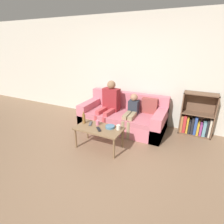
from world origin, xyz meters
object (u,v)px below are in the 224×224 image
object	(u,v)px
cup_far	(118,127)
tv_remote_0	(90,124)
couch	(123,117)
snack_bowl	(110,127)
coffee_table	(99,130)
person_adult	(110,101)
tv_remote_1	(99,129)
cup_near	(98,123)
bottle	(84,118)
person_child	(131,112)
bookshelf	(196,120)

from	to	relation	value
cup_far	tv_remote_0	world-z (taller)	cup_far
couch	snack_bowl	distance (m)	0.98
coffee_table	person_adult	size ratio (longest dim) A/B	0.80
tv_remote_0	tv_remote_1	xyz separation A→B (m)	(0.27, -0.14, 0.00)
couch	cup_far	world-z (taller)	couch
coffee_table	tv_remote_0	distance (m)	0.25
cup_near	bottle	world-z (taller)	bottle
bottle	person_adult	bearing A→B (deg)	82.62
person_child	tv_remote_1	xyz separation A→B (m)	(-0.29, -0.97, -0.06)
couch	bookshelf	size ratio (longest dim) A/B	2.07
coffee_table	snack_bowl	bearing A→B (deg)	25.04
cup_far	tv_remote_1	distance (m)	0.37
snack_bowl	cup_far	bearing A→B (deg)	0.60
cup_near	coffee_table	bearing A→B (deg)	-49.78
tv_remote_1	bookshelf	bearing A→B (deg)	-3.00
couch	person_adult	distance (m)	0.51
bookshelf	person_child	xyz separation A→B (m)	(-1.35, -0.54, 0.15)
tv_remote_1	coffee_table	bearing A→B (deg)	71.74
bookshelf	tv_remote_1	distance (m)	2.23
person_child	cup_near	size ratio (longest dim) A/B	9.33
tv_remote_1	snack_bowl	bearing A→B (deg)	-0.35
cup_near	tv_remote_0	bearing A→B (deg)	-166.84
cup_near	cup_far	size ratio (longest dim) A/B	1.01
person_child	tv_remote_0	size ratio (longest dim) A/B	5.04
person_adult	cup_near	bearing A→B (deg)	-74.02
cup_near	cup_far	xyz separation A→B (m)	(0.45, -0.01, -0.00)
cup_far	tv_remote_1	xyz separation A→B (m)	(-0.33, -0.16, -0.04)
snack_bowl	tv_remote_1	bearing A→B (deg)	-134.66
tv_remote_0	bottle	xyz separation A→B (m)	(-0.14, -0.02, 0.09)
cup_near	tv_remote_0	world-z (taller)	cup_near
couch	person_adult	world-z (taller)	person_adult
bookshelf	coffee_table	world-z (taller)	bookshelf
cup_far	tv_remote_0	bearing A→B (deg)	-177.62
tv_remote_0	bottle	distance (m)	0.17
person_child	tv_remote_0	xyz separation A→B (m)	(-0.56, -0.83, -0.06)
couch	bookshelf	xyz separation A→B (m)	(1.60, 0.39, 0.08)
tv_remote_1	tv_remote_0	bearing A→B (deg)	107.28
bookshelf	bottle	size ratio (longest dim) A/B	3.91
tv_remote_0	tv_remote_1	bearing A→B (deg)	-50.46
tv_remote_0	person_adult	bearing A→B (deg)	67.84
person_adult	tv_remote_0	xyz separation A→B (m)	(0.02, -0.90, -0.20)
cup_far	tv_remote_1	world-z (taller)	cup_far
tv_remote_1	bottle	world-z (taller)	bottle
couch	cup_far	size ratio (longest dim) A/B	21.28
cup_near	couch	bearing A→B (deg)	80.11
person_child	cup_far	size ratio (longest dim) A/B	9.39
tv_remote_1	bottle	size ratio (longest dim) A/B	0.63
couch	cup_far	bearing A→B (deg)	-73.20
tv_remote_0	snack_bowl	size ratio (longest dim) A/B	0.98
person_child	tv_remote_0	bearing A→B (deg)	-125.63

